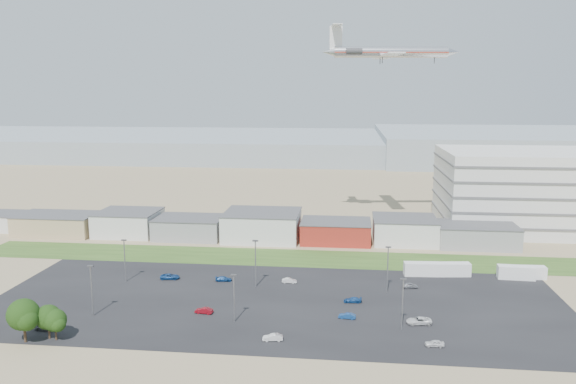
# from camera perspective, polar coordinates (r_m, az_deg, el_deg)

# --- Properties ---
(ground) EXTENTS (700.00, 700.00, 0.00)m
(ground) POSITION_cam_1_polar(r_m,az_deg,el_deg) (102.15, -5.55, -14.92)
(ground) COLOR #877456
(ground) RESTS_ON ground
(parking_lot) EXTENTS (120.00, 50.00, 0.01)m
(parking_lot) POSITION_cam_1_polar(r_m,az_deg,el_deg) (119.53, -1.16, -11.08)
(parking_lot) COLOR black
(parking_lot) RESTS_ON ground
(grass_strip) EXTENTS (160.00, 16.00, 0.02)m
(grass_strip) POSITION_cam_1_polar(r_m,az_deg,el_deg) (150.21, -1.47, -6.64)
(grass_strip) COLOR #2F4C1C
(grass_strip) RESTS_ON ground
(hills_backdrop) EXTENTS (700.00, 200.00, 9.00)m
(hills_backdrop) POSITION_cam_1_polar(r_m,az_deg,el_deg) (407.94, 9.17, 4.42)
(hills_backdrop) COLOR gray
(hills_backdrop) RESTS_ON ground
(building_row) EXTENTS (170.00, 20.00, 8.00)m
(building_row) POSITION_cam_1_polar(r_m,az_deg,el_deg) (170.21, -6.30, -3.32)
(building_row) COLOR silver
(building_row) RESTS_ON ground
(parking_garage) EXTENTS (80.00, 40.00, 25.00)m
(parking_garage) POSITION_cam_1_polar(r_m,az_deg,el_deg) (200.82, 26.74, 0.17)
(parking_garage) COLOR silver
(parking_garage) RESTS_ON ground
(box_trailer_a) EXTENTS (8.58, 3.18, 3.16)m
(box_trailer_a) POSITION_cam_1_polar(r_m,az_deg,el_deg) (139.01, 13.44, -7.62)
(box_trailer_a) COLOR silver
(box_trailer_a) RESTS_ON ground
(box_trailer_b) EXTENTS (8.59, 3.57, 3.13)m
(box_trailer_b) POSITION_cam_1_polar(r_m,az_deg,el_deg) (140.70, 16.36, -7.55)
(box_trailer_b) COLOR silver
(box_trailer_b) RESTS_ON ground
(box_trailer_c) EXTENTS (8.46, 3.02, 3.13)m
(box_trailer_c) POSITION_cam_1_polar(r_m,az_deg,el_deg) (143.21, 22.16, -7.58)
(box_trailer_c) COLOR silver
(box_trailer_c) RESTS_ON ground
(box_trailer_d) EXTENTS (7.90, 2.73, 2.93)m
(box_trailer_d) POSITION_cam_1_polar(r_m,az_deg,el_deg) (144.85, 23.24, -7.50)
(box_trailer_d) COLOR silver
(box_trailer_d) RESTS_ON ground
(tree_mid) EXTENTS (5.93, 5.93, 8.89)m
(tree_mid) POSITION_cam_1_polar(r_m,az_deg,el_deg) (110.03, -25.28, -11.49)
(tree_mid) COLOR #14330E
(tree_mid) RESTS_ON ground
(tree_right) EXTENTS (4.71, 4.71, 7.06)m
(tree_right) POSITION_cam_1_polar(r_m,az_deg,el_deg) (110.04, -23.17, -11.85)
(tree_right) COLOR #14330E
(tree_right) RESTS_ON ground
(tree_near) EXTENTS (4.30, 4.30, 6.46)m
(tree_near) POSITION_cam_1_polar(r_m,az_deg,el_deg) (109.14, -22.58, -12.16)
(tree_near) COLOR #14330E
(tree_near) RESTS_ON ground
(lightpole_front_l) EXTENTS (1.20, 0.50, 10.19)m
(lightpole_front_l) POSITION_cam_1_polar(r_m,az_deg,el_deg) (117.13, -19.31, -9.45)
(lightpole_front_l) COLOR slate
(lightpole_front_l) RESTS_ON ground
(lightpole_front_m) EXTENTS (1.11, 0.46, 9.40)m
(lightpole_front_m) POSITION_cam_1_polar(r_m,az_deg,el_deg) (108.51, -5.49, -10.70)
(lightpole_front_m) COLOR slate
(lightpole_front_m) RESTS_ON ground
(lightpole_front_r) EXTENTS (1.15, 0.48, 9.79)m
(lightpole_front_r) POSITION_cam_1_polar(r_m,az_deg,el_deg) (106.72, 11.56, -11.11)
(lightpole_front_r) COLOR slate
(lightpole_front_r) RESTS_ON ground
(lightpole_back_l) EXTENTS (1.17, 0.49, 9.99)m
(lightpole_back_l) POSITION_cam_1_polar(r_m,az_deg,el_deg) (135.37, -16.24, -6.72)
(lightpole_back_l) COLOR slate
(lightpole_back_l) RESTS_ON ground
(lightpole_back_m) EXTENTS (1.27, 0.53, 10.77)m
(lightpole_back_m) POSITION_cam_1_polar(r_m,az_deg,el_deg) (126.78, -3.32, -7.27)
(lightpole_back_m) COLOR slate
(lightpole_back_m) RESTS_ON ground
(lightpole_back_r) EXTENTS (1.22, 0.51, 10.33)m
(lightpole_back_r) POSITION_cam_1_polar(r_m,az_deg,el_deg) (125.01, 10.09, -7.77)
(lightpole_back_r) COLOR slate
(lightpole_back_r) RESTS_ON ground
(airliner) EXTENTS (47.03, 34.98, 12.90)m
(airliner) POSITION_cam_1_polar(r_m,az_deg,el_deg) (184.79, 10.40, 13.81)
(airliner) COLOR silver
(parked_car_0) EXTENTS (4.93, 2.65, 1.32)m
(parked_car_0) POSITION_cam_1_polar(r_m,az_deg,el_deg) (111.31, 13.15, -12.62)
(parked_car_0) COLOR silver
(parked_car_0) RESTS_ON ground
(parked_car_1) EXTENTS (3.46, 1.57, 1.10)m
(parked_car_1) POSITION_cam_1_polar(r_m,az_deg,el_deg) (111.61, 6.02, -12.40)
(parked_car_1) COLOR navy
(parked_car_1) RESTS_ON ground
(parked_car_2) EXTENTS (3.30, 1.37, 1.12)m
(parked_car_2) POSITION_cam_1_polar(r_m,az_deg,el_deg) (103.04, 14.66, -14.65)
(parked_car_2) COLOR silver
(parked_car_2) RESTS_ON ground
(parked_car_4) EXTENTS (3.71, 1.67, 1.18)m
(parked_car_4) POSITION_cam_1_polar(r_m,az_deg,el_deg) (114.62, -8.53, -11.82)
(parked_car_4) COLOR maroon
(parked_car_4) RESTS_ON ground
(parked_car_6) EXTENTS (3.93, 1.98, 1.09)m
(parked_car_6) POSITION_cam_1_polar(r_m,az_deg,el_deg) (132.49, -6.55, -8.76)
(parked_car_6) COLOR navy
(parked_car_6) RESTS_ON ground
(parked_car_8) EXTENTS (3.66, 1.81, 1.20)m
(parked_car_8) POSITION_cam_1_polar(r_m,az_deg,el_deg) (130.02, 12.31, -9.27)
(parked_car_8) COLOR #A5A5AA
(parked_car_8) RESTS_ON ground
(parked_car_9) EXTENTS (4.71, 2.62, 1.25)m
(parked_car_9) POSITION_cam_1_polar(r_m,az_deg,el_deg) (135.85, -11.90, -8.40)
(parked_car_9) COLOR navy
(parked_car_9) RESTS_ON ground
(parked_car_10) EXTENTS (4.06, 1.84, 1.15)m
(parked_car_10) POSITION_cam_1_polar(r_m,az_deg,el_deg) (115.11, -23.40, -12.47)
(parked_car_10) COLOR #595B5E
(parked_car_10) RESTS_ON ground
(parked_car_11) EXTENTS (3.37, 1.31, 1.09)m
(parked_car_11) POSITION_cam_1_polar(r_m,az_deg,el_deg) (130.49, 0.14, -8.98)
(parked_car_11) COLOR silver
(parked_car_11) RESTS_ON ground
(parked_car_12) EXTENTS (3.79, 1.69, 1.08)m
(parked_car_12) POSITION_cam_1_polar(r_m,az_deg,el_deg) (119.71, 6.58, -10.83)
(parked_car_12) COLOR navy
(parked_car_12) RESTS_ON ground
(parked_car_13) EXTENTS (3.70, 1.72, 1.17)m
(parked_car_13) POSITION_cam_1_polar(r_m,az_deg,el_deg) (102.03, -1.57, -14.55)
(parked_car_13) COLOR silver
(parked_car_13) RESTS_ON ground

